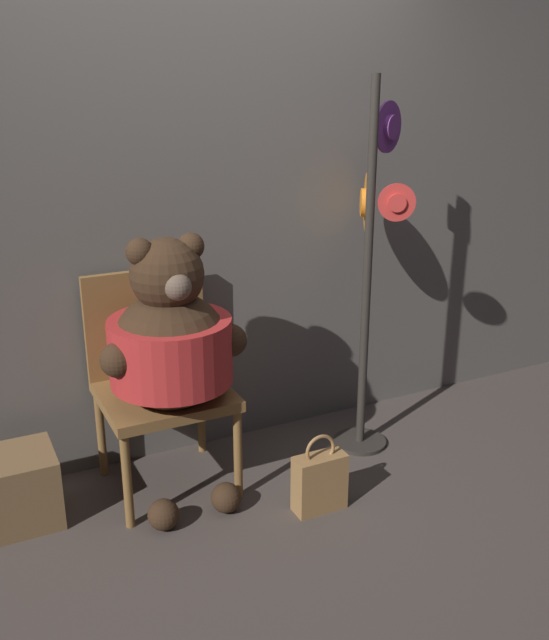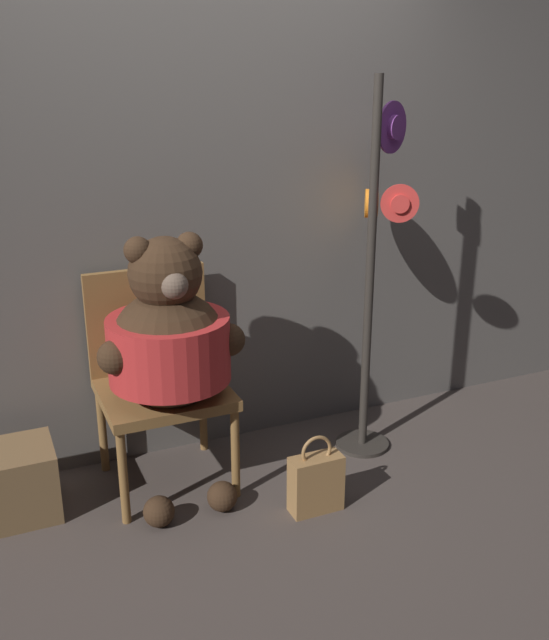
{
  "view_description": "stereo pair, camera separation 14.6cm",
  "coord_description": "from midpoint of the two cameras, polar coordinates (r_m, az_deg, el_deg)",
  "views": [
    {
      "loc": [
        -1.13,
        -2.66,
        1.88
      ],
      "look_at": [
        0.26,
        0.15,
        0.78
      ],
      "focal_mm": 40.0,
      "sensor_mm": 36.0,
      "label": 1
    },
    {
      "loc": [
        -1.0,
        -2.72,
        1.88
      ],
      "look_at": [
        0.26,
        0.15,
        0.78
      ],
      "focal_mm": 40.0,
      "sensor_mm": 36.0,
      "label": 2
    }
  ],
  "objects": [
    {
      "name": "ground_plane",
      "position": [
        3.45,
        -1.73,
        -13.67
      ],
      "size": [
        14.0,
        14.0,
        0.0
      ],
      "primitive_type": "plane",
      "color": "#4C423D"
    },
    {
      "name": "wall_back",
      "position": [
        3.5,
        -5.56,
        8.99
      ],
      "size": [
        8.0,
        0.1,
        2.51
      ],
      "color": "#66605B",
      "rests_on": "ground_plane"
    },
    {
      "name": "chair",
      "position": [
        3.38,
        -8.09,
        -4.06
      ],
      "size": [
        0.57,
        0.54,
        1.01
      ],
      "color": "olive",
      "rests_on": "ground_plane"
    },
    {
      "name": "teddy_bear",
      "position": [
        3.14,
        -7.11,
        -1.76
      ],
      "size": [
        0.65,
        0.58,
        1.23
      ],
      "color": "#3D2819",
      "rests_on": "ground_plane"
    },
    {
      "name": "hat_display_rack",
      "position": [
        3.56,
        9.17,
        4.78
      ],
      "size": [
        0.37,
        0.44,
        1.87
      ],
      "color": "#332D28",
      "rests_on": "ground_plane"
    },
    {
      "name": "handbag_on_ground",
      "position": [
        3.27,
        4.64,
        -12.82
      ],
      "size": [
        0.24,
        0.11,
        0.37
      ],
      "color": "#A87A47",
      "rests_on": "ground_plane"
    },
    {
      "name": "wooden_crate",
      "position": [
        3.4,
        -18.62,
        -12.16
      ],
      "size": [
        0.32,
        0.32,
        0.32
      ],
      "color": "brown",
      "rests_on": "ground_plane"
    }
  ]
}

